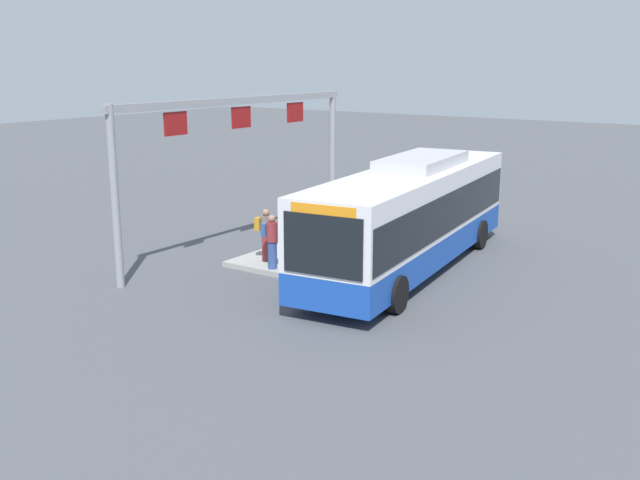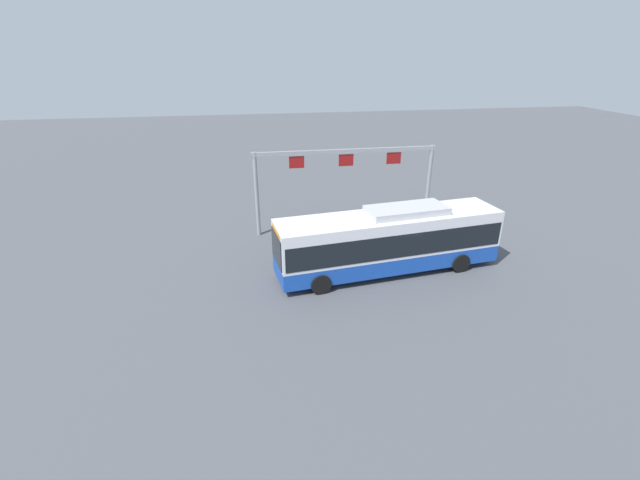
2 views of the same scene
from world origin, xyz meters
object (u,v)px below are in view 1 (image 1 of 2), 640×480
(bus_main, at_px, (411,212))
(person_boarding, at_px, (271,240))
(trash_bin, at_px, (401,208))
(person_waiting_near, at_px, (294,233))
(person_waiting_far, at_px, (265,233))
(person_waiting_mid, at_px, (291,225))

(bus_main, height_order, person_boarding, bus_main)
(person_boarding, distance_m, trash_bin, 8.54)
(person_waiting_near, bearing_deg, person_waiting_far, -171.17)
(person_waiting_near, relative_size, person_waiting_far, 1.00)
(trash_bin, bearing_deg, person_waiting_near, 1.27)
(person_waiting_far, bearing_deg, person_boarding, -54.68)
(bus_main, xyz_separation_m, person_waiting_near, (1.64, -3.25, -0.76))
(bus_main, bearing_deg, person_boarding, -55.72)
(person_boarding, distance_m, person_waiting_near, 1.17)
(bus_main, bearing_deg, trash_bin, -155.89)
(person_waiting_mid, xyz_separation_m, person_waiting_far, (1.49, 0.09, 0.00))
(bus_main, height_order, person_waiting_mid, bus_main)
(person_waiting_mid, relative_size, person_waiting_far, 1.00)
(person_boarding, xyz_separation_m, person_waiting_mid, (-2.09, -0.80, 0.00))
(person_waiting_mid, bearing_deg, bus_main, 0.86)
(bus_main, distance_m, trash_bin, 6.77)
(person_boarding, xyz_separation_m, person_waiting_near, (-1.17, -0.02, 0.00))
(bus_main, relative_size, person_waiting_far, 7.08)
(person_waiting_far, height_order, trash_bin, person_waiting_far)
(person_boarding, bearing_deg, person_waiting_far, 146.92)
(bus_main, distance_m, person_boarding, 4.36)
(person_waiting_near, bearing_deg, person_boarding, -119.64)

